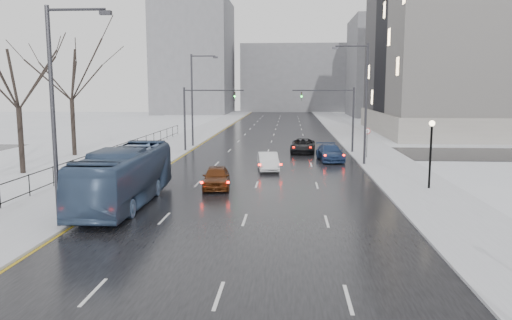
% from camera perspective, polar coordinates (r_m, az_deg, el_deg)
% --- Properties ---
extents(road, '(16.00, 150.00, 0.04)m').
position_cam_1_polar(road, '(62.02, 1.85, 2.30)').
color(road, black).
rests_on(road, ground).
extents(cross_road, '(130.00, 10.00, 0.04)m').
position_cam_1_polar(cross_road, '(50.11, 1.36, 0.88)').
color(cross_road, black).
rests_on(cross_road, ground).
extents(sidewalk_left, '(5.00, 150.00, 0.16)m').
position_cam_1_polar(sidewalk_left, '(63.25, -7.71, 2.40)').
color(sidewalk_left, silver).
rests_on(sidewalk_left, ground).
extents(sidewalk_right, '(5.00, 150.00, 0.16)m').
position_cam_1_polar(sidewalk_right, '(62.53, 11.52, 2.25)').
color(sidewalk_right, silver).
rests_on(sidewalk_right, ground).
extents(park_strip, '(14.00, 150.00, 0.12)m').
position_cam_1_polar(park_strip, '(65.82, -15.85, 2.37)').
color(park_strip, white).
rests_on(park_strip, ground).
extents(tree_park_d, '(8.75, 8.75, 12.50)m').
position_cam_1_polar(tree_park_d, '(41.36, -25.06, -1.50)').
color(tree_park_d, black).
rests_on(tree_park_d, ground).
extents(tree_park_e, '(9.45, 9.45, 13.50)m').
position_cam_1_polar(tree_park_e, '(50.39, -20.00, 0.40)').
color(tree_park_e, black).
rests_on(tree_park_e, ground).
extents(iron_fence, '(0.06, 70.00, 1.30)m').
position_cam_1_polar(iron_fence, '(35.52, -21.46, -1.30)').
color(iron_fence, black).
rests_on(iron_fence, sidewalk_left).
extents(streetlight_r_mid, '(2.95, 0.25, 10.00)m').
position_cam_1_polar(streetlight_r_mid, '(42.09, 12.16, 6.94)').
color(streetlight_r_mid, '#2D2D33').
rests_on(streetlight_r_mid, ground).
extents(streetlight_l_near, '(2.95, 0.25, 10.00)m').
position_cam_1_polar(streetlight_l_near, '(23.99, -21.73, 5.68)').
color(streetlight_l_near, '#2D2D33').
rests_on(streetlight_l_near, ground).
extents(streetlight_l_far, '(2.95, 0.25, 10.00)m').
position_cam_1_polar(streetlight_l_far, '(54.64, -7.09, 7.32)').
color(streetlight_l_far, '#2D2D33').
rests_on(streetlight_l_far, ground).
extents(lamppost_r_mid, '(0.36, 0.36, 4.28)m').
position_cam_1_polar(lamppost_r_mid, '(33.05, 19.37, 1.69)').
color(lamppost_r_mid, black).
rests_on(lamppost_r_mid, sidewalk_right).
extents(mast_signal_right, '(6.10, 0.33, 6.50)m').
position_cam_1_polar(mast_signal_right, '(49.97, 9.84, 5.45)').
color(mast_signal_right, '#2D2D33').
rests_on(mast_signal_right, ground).
extents(mast_signal_left, '(6.10, 0.33, 6.50)m').
position_cam_1_polar(mast_signal_left, '(50.60, -6.98, 5.54)').
color(mast_signal_left, '#2D2D33').
rests_on(mast_signal_left, ground).
extents(no_uturn_sign, '(0.60, 0.06, 2.70)m').
position_cam_1_polar(no_uturn_sign, '(46.37, 12.60, 2.93)').
color(no_uturn_sign, '#2D2D33').
rests_on(no_uturn_sign, sidewalk_right).
extents(bldg_far_right, '(24.00, 20.00, 22.00)m').
position_cam_1_polar(bldg_far_right, '(119.56, 16.60, 10.10)').
color(bldg_far_right, slate).
rests_on(bldg_far_right, ground).
extents(bldg_far_left, '(18.00, 22.00, 28.00)m').
position_cam_1_polar(bldg_far_left, '(129.15, -7.07, 11.55)').
color(bldg_far_left, slate).
rests_on(bldg_far_left, ground).
extents(bldg_far_center, '(30.00, 18.00, 18.00)m').
position_cam_1_polar(bldg_far_center, '(141.68, 4.66, 9.27)').
color(bldg_far_center, slate).
rests_on(bldg_far_center, ground).
extents(bus, '(2.86, 11.40, 3.16)m').
position_cam_1_polar(bus, '(28.47, -14.74, -1.79)').
color(bus, '#3A4F71').
rests_on(bus, road).
extents(sedan_center_near, '(2.10, 4.33, 1.43)m').
position_cam_1_polar(sedan_center_near, '(32.21, -4.55, -1.96)').
color(sedan_center_near, '#55260E').
rests_on(sedan_center_near, road).
extents(sedan_right_near, '(2.00, 4.40, 1.40)m').
position_cam_1_polar(sedan_right_near, '(39.01, 1.39, -0.16)').
color(sedan_right_near, white).
rests_on(sedan_right_near, road).
extents(sedan_right_cross, '(2.65, 5.17, 1.40)m').
position_cam_1_polar(sedan_right_cross, '(49.91, 5.38, 1.65)').
color(sedan_right_cross, black).
rests_on(sedan_right_cross, road).
extents(sedan_right_far, '(2.50, 5.11, 1.43)m').
position_cam_1_polar(sedan_right_far, '(44.63, 8.47, 0.84)').
color(sedan_right_far, navy).
rests_on(sedan_right_far, road).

